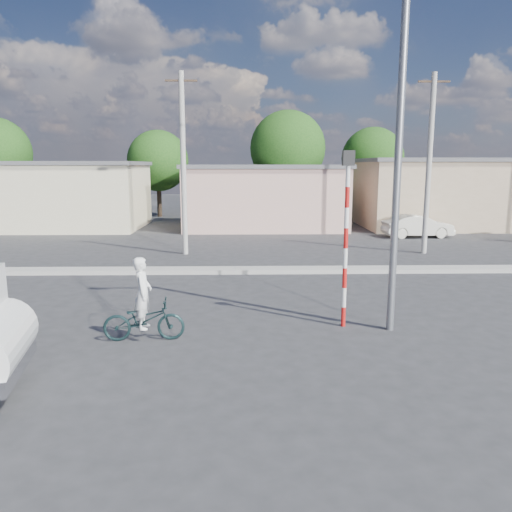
{
  "coord_description": "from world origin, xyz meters",
  "views": [
    {
      "loc": [
        0.72,
        -10.54,
        4.02
      ],
      "look_at": [
        1.06,
        4.32,
        1.3
      ],
      "focal_mm": 35.0,
      "sensor_mm": 36.0,
      "label": 1
    }
  ],
  "objects_px": {
    "bicycle": "(144,320)",
    "traffic_pole": "(346,224)",
    "streetlight": "(393,123)",
    "car_cream": "(418,226)",
    "cyclist": "(143,306)"
  },
  "relations": [
    {
      "from": "car_cream",
      "to": "traffic_pole",
      "type": "height_order",
      "value": "traffic_pole"
    },
    {
      "from": "traffic_pole",
      "to": "streetlight",
      "type": "relative_size",
      "value": 0.48
    },
    {
      "from": "traffic_pole",
      "to": "streetlight",
      "type": "distance_m",
      "value": 2.56
    },
    {
      "from": "bicycle",
      "to": "traffic_pole",
      "type": "distance_m",
      "value": 5.34
    },
    {
      "from": "car_cream",
      "to": "traffic_pole",
      "type": "relative_size",
      "value": 0.88
    },
    {
      "from": "traffic_pole",
      "to": "streetlight",
      "type": "height_order",
      "value": "streetlight"
    },
    {
      "from": "bicycle",
      "to": "traffic_pole",
      "type": "height_order",
      "value": "traffic_pole"
    },
    {
      "from": "car_cream",
      "to": "streetlight",
      "type": "bearing_deg",
      "value": 154.14
    },
    {
      "from": "cyclist",
      "to": "traffic_pole",
      "type": "bearing_deg",
      "value": -82.95
    },
    {
      "from": "car_cream",
      "to": "streetlight",
      "type": "relative_size",
      "value": 0.43
    },
    {
      "from": "traffic_pole",
      "to": "streetlight",
      "type": "bearing_deg",
      "value": -17.73
    },
    {
      "from": "bicycle",
      "to": "traffic_pole",
      "type": "relative_size",
      "value": 0.43
    },
    {
      "from": "bicycle",
      "to": "streetlight",
      "type": "bearing_deg",
      "value": -87.6
    },
    {
      "from": "bicycle",
      "to": "car_cream",
      "type": "bearing_deg",
      "value": -39.87
    },
    {
      "from": "car_cream",
      "to": "cyclist",
      "type": "bearing_deg",
      "value": 139.63
    }
  ]
}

